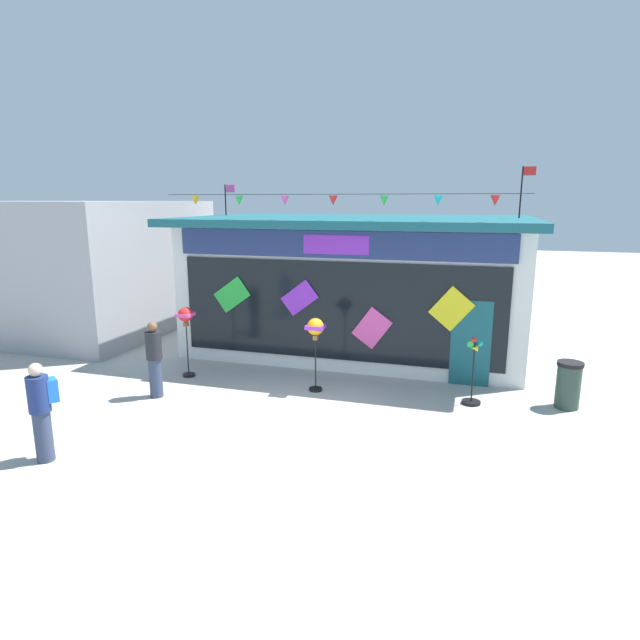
# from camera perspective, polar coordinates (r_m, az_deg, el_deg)

# --- Properties ---
(ground_plane) EXTENTS (80.00, 80.00, 0.00)m
(ground_plane) POSITION_cam_1_polar(r_m,az_deg,el_deg) (10.34, -3.75, -11.31)
(ground_plane) COLOR #ADAAA5
(kite_shop_building) EXTENTS (9.30, 6.10, 5.05)m
(kite_shop_building) POSITION_cam_1_polar(r_m,az_deg,el_deg) (15.43, 4.29, 4.09)
(kite_shop_building) COLOR silver
(kite_shop_building) RESTS_ON ground_plane
(wind_spinner_far_left) EXTENTS (0.36, 0.36, 1.72)m
(wind_spinner_far_left) POSITION_cam_1_polar(r_m,az_deg,el_deg) (13.09, -14.21, -0.05)
(wind_spinner_far_left) COLOR black
(wind_spinner_far_left) RESTS_ON ground_plane
(wind_spinner_left) EXTENTS (0.39, 0.39, 1.67)m
(wind_spinner_left) POSITION_cam_1_polar(r_m,az_deg,el_deg) (11.71, -0.49, -1.30)
(wind_spinner_left) COLOR black
(wind_spinner_left) RESTS_ON ground_plane
(wind_spinner_center_left) EXTENTS (0.39, 0.39, 1.47)m
(wind_spinner_center_left) POSITION_cam_1_polar(r_m,az_deg,el_deg) (11.57, 16.09, -5.50)
(wind_spinner_center_left) COLOR black
(wind_spinner_center_left) RESTS_ON ground_plane
(person_near_camera) EXTENTS (0.44, 0.47, 1.68)m
(person_near_camera) POSITION_cam_1_polar(r_m,az_deg,el_deg) (9.83, -27.71, -8.52)
(person_near_camera) COLOR #333D56
(person_near_camera) RESTS_ON ground_plane
(person_mid_plaza) EXTENTS (0.34, 0.34, 1.68)m
(person_mid_plaza) POSITION_cam_1_polar(r_m,az_deg,el_deg) (12.04, -17.34, -4.02)
(person_mid_plaza) COLOR #333D56
(person_mid_plaza) RESTS_ON ground_plane
(trash_bin) EXTENTS (0.52, 0.52, 0.99)m
(trash_bin) POSITION_cam_1_polar(r_m,az_deg,el_deg) (12.14, 25.10, -6.30)
(trash_bin) COLOR #2D4238
(trash_bin) RESTS_ON ground_plane
(neighbour_building) EXTENTS (7.94, 6.70, 4.17)m
(neighbour_building) POSITION_cam_1_polar(r_m,az_deg,el_deg) (19.94, -25.95, 5.36)
(neighbour_building) COLOR #99999E
(neighbour_building) RESTS_ON ground_plane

